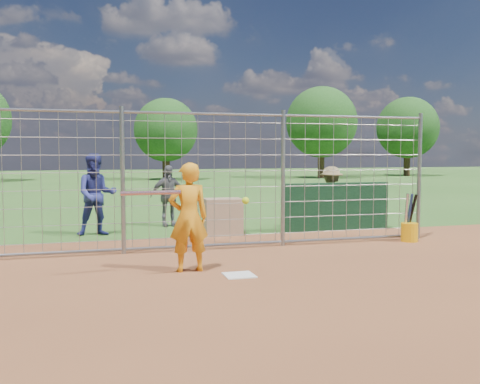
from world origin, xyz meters
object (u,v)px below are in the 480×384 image
object	(u,v)px
batter	(189,217)
bystander_c	(331,197)
bucket_with_bats	(409,229)
equipment_bin	(223,217)
bystander_b	(168,196)
bystander_a	(96,195)

from	to	relation	value
batter	bystander_c	size ratio (longest dim) A/B	1.12
batter	bucket_with_bats	world-z (taller)	batter
batter	equipment_bin	distance (m)	3.62
bystander_b	bystander_a	bearing A→B (deg)	-157.03
bucket_with_bats	bystander_a	bearing A→B (deg)	156.80
bystander_c	equipment_bin	size ratio (longest dim) A/B	1.84
bystander_a	bystander_c	distance (m)	5.38
bystander_a	bystander_b	xyz separation A→B (m)	(1.70, 1.03, -0.14)
bystander_a	bucket_with_bats	bearing A→B (deg)	-25.63
batter	bystander_b	bearing A→B (deg)	-96.95
bystander_b	bystander_c	world-z (taller)	bystander_b
equipment_bin	bystander_a	bearing A→B (deg)	167.30
bystander_b	bystander_c	distance (m)	3.94
bystander_a	bucket_with_bats	xyz separation A→B (m)	(6.04, -2.59, -0.64)
bystander_a	equipment_bin	distance (m)	2.78
bystander_b	equipment_bin	world-z (taller)	bystander_b
bystander_c	bucket_with_bats	xyz separation A→B (m)	(0.68, -2.19, -0.49)
bystander_a	equipment_bin	xyz separation A→B (m)	(2.64, -0.72, -0.49)
bystander_c	batter	bearing A→B (deg)	36.00
bystander_c	equipment_bin	bearing A→B (deg)	1.07
equipment_bin	bystander_c	bearing A→B (deg)	9.36
bystander_a	bystander_c	bearing A→B (deg)	-6.70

